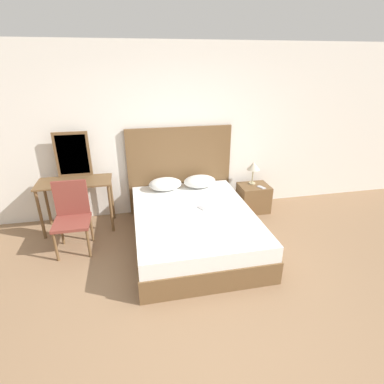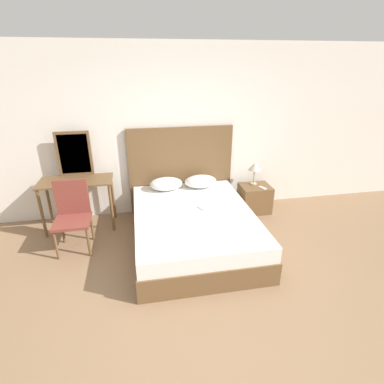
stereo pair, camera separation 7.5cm
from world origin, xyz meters
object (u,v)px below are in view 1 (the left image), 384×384
(phone_on_bed, at_px, (202,208))
(phone_on_nightstand, at_px, (261,187))
(nightstand, at_px, (253,198))
(table_lamp, at_px, (253,167))
(chair, at_px, (72,213))
(bed, at_px, (194,228))
(vanity_desk, at_px, (76,189))

(phone_on_bed, bearing_deg, phone_on_nightstand, 27.83)
(nightstand, xyz_separation_m, phone_on_nightstand, (0.08, -0.11, 0.24))
(nightstand, bearing_deg, phone_on_nightstand, -53.80)
(table_lamp, relative_size, chair, 0.41)
(bed, relative_size, nightstand, 4.29)
(phone_on_bed, bearing_deg, bed, -151.42)
(table_lamp, distance_m, chair, 2.93)
(phone_on_nightstand, height_order, chair, chair)
(nightstand, relative_size, vanity_desk, 0.47)
(phone_on_nightstand, distance_m, chair, 2.98)
(nightstand, bearing_deg, bed, -147.00)
(chair, bearing_deg, nightstand, 10.91)
(phone_on_bed, height_order, chair, chair)
(vanity_desk, relative_size, chair, 1.11)
(bed, bearing_deg, phone_on_nightstand, 27.91)
(phone_on_nightstand, xyz_separation_m, vanity_desk, (-2.95, 0.09, 0.18))
(phone_on_bed, xyz_separation_m, phone_on_nightstand, (1.18, 0.62, -0.04))
(nightstand, distance_m, phone_on_nightstand, 0.27)
(bed, bearing_deg, phone_on_bed, 28.58)
(nightstand, bearing_deg, vanity_desk, -179.67)
(vanity_desk, bearing_deg, phone_on_nightstand, -1.75)
(bed, height_order, nightstand, bed)
(nightstand, height_order, phone_on_nightstand, phone_on_nightstand)
(bed, height_order, table_lamp, table_lamp)
(nightstand, xyz_separation_m, vanity_desk, (-2.87, -0.02, 0.42))
(phone_on_bed, bearing_deg, nightstand, 33.52)
(phone_on_bed, relative_size, vanity_desk, 0.16)
(nightstand, xyz_separation_m, table_lamp, (-0.01, 0.09, 0.54))
(bed, height_order, phone_on_nightstand, bed)
(table_lamp, height_order, phone_on_nightstand, table_lamp)
(bed, relative_size, chair, 2.25)
(bed, distance_m, vanity_desk, 1.86)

